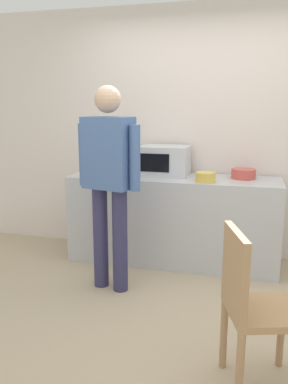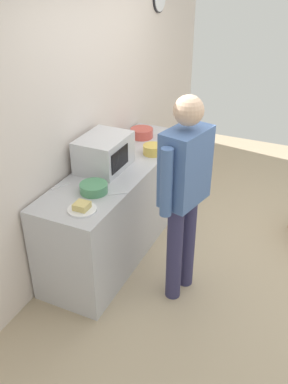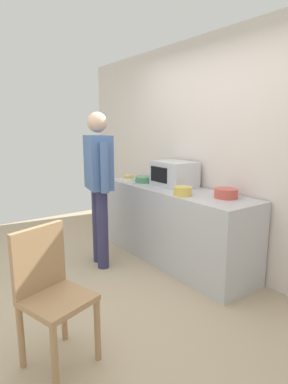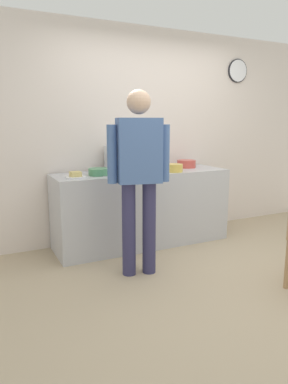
{
  "view_description": "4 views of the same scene",
  "coord_description": "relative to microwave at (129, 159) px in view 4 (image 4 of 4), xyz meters",
  "views": [
    {
      "loc": [
        0.48,
        -2.69,
        1.6
      ],
      "look_at": [
        -0.47,
        0.85,
        0.8
      ],
      "focal_mm": 37.51,
      "sensor_mm": 36.0,
      "label": 1
    },
    {
      "loc": [
        -3.33,
        -0.44,
        2.59
      ],
      "look_at": [
        -0.46,
        0.88,
        0.77
      ],
      "focal_mm": 38.94,
      "sensor_mm": 36.0,
      "label": 2
    },
    {
      "loc": [
        2.48,
        -1.19,
        1.59
      ],
      "look_at": [
        -0.35,
        0.84,
        0.88
      ],
      "focal_mm": 29.67,
      "sensor_mm": 36.0,
      "label": 3
    },
    {
      "loc": [
        -2.06,
        -2.52,
        1.47
      ],
      "look_at": [
        -0.45,
        0.79,
        0.73
      ],
      "focal_mm": 33.15,
      "sensor_mm": 36.0,
      "label": 4
    }
  ],
  "objects": [
    {
      "name": "ground_plane",
      "position": [
        0.38,
        -1.31,
        -1.04
      ],
      "size": [
        6.0,
        6.0,
        0.0
      ],
      "primitive_type": "plane",
      "color": "tan"
    },
    {
      "name": "back_wall",
      "position": [
        0.38,
        0.29,
        0.27
      ],
      "size": [
        5.4,
        0.13,
        2.6
      ],
      "color": "silver",
      "rests_on": "ground_plane"
    },
    {
      "name": "kitchen_counter",
      "position": [
        0.12,
        -0.09,
        -0.59
      ],
      "size": [
        2.1,
        0.62,
        0.89
      ],
      "primitive_type": "cube",
      "color": "#B7B7BC",
      "rests_on": "ground_plane"
    },
    {
      "name": "microwave",
      "position": [
        0.0,
        0.0,
        0.0
      ],
      "size": [
        0.5,
        0.39,
        0.3
      ],
      "color": "silver",
      "rests_on": "kitchen_counter"
    },
    {
      "name": "sandwich_plate",
      "position": [
        -0.71,
        -0.2,
        -0.13
      ],
      "size": [
        0.22,
        0.22,
        0.07
      ],
      "color": "white",
      "rests_on": "kitchen_counter"
    },
    {
      "name": "salad_bowl",
      "position": [
        0.46,
        -0.28,
        -0.1
      ],
      "size": [
        0.19,
        0.19,
        0.09
      ],
      "primitive_type": "cylinder",
      "color": "gold",
      "rests_on": "kitchen_counter"
    },
    {
      "name": "cereal_bowl",
      "position": [
        -0.43,
        -0.14,
        -0.11
      ],
      "size": [
        0.23,
        0.23,
        0.08
      ],
      "primitive_type": "cylinder",
      "color": "#4C8E60",
      "rests_on": "kitchen_counter"
    },
    {
      "name": "mixing_bowl",
      "position": [
        0.8,
        -0.0,
        -0.1
      ],
      "size": [
        0.24,
        0.24,
        0.1
      ],
      "primitive_type": "cylinder",
      "color": "#C64C42",
      "rests_on": "kitchen_counter"
    },
    {
      "name": "fork_utensil",
      "position": [
        -0.37,
        -0.34,
        -0.15
      ],
      "size": [
        0.12,
        0.15,
        0.01
      ],
      "primitive_type": "cube",
      "rotation": [
        0.0,
        0.0,
        2.2
      ],
      "color": "silver",
      "rests_on": "kitchen_counter"
    },
    {
      "name": "spoon_utensil",
      "position": [
        -0.47,
        0.16,
        -0.15
      ],
      "size": [
        0.17,
        0.08,
        0.01
      ],
      "primitive_type": "cube",
      "rotation": [
        0.0,
        0.0,
        2.8
      ],
      "color": "silver",
      "rests_on": "kitchen_counter"
    },
    {
      "name": "person_standing",
      "position": [
        -0.29,
        -0.87,
        -0.01
      ],
      "size": [
        0.58,
        0.32,
        1.75
      ],
      "color": "#302E54",
      "rests_on": "ground_plane"
    }
  ]
}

